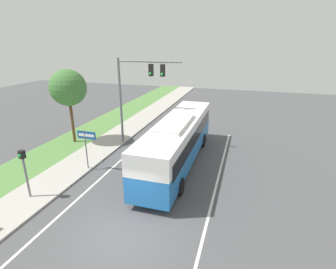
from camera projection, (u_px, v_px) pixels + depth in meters
name	position (u px, v px, depth m)	size (l,w,h in m)	color
ground_plane	(122.00, 234.00, 11.93)	(80.00, 80.00, 0.00)	#4C4C4F
sidewalk	(14.00, 209.00, 13.62)	(2.80, 80.00, 0.12)	#ADA89E
lane_divider_near	(55.00, 219.00, 12.92)	(0.14, 30.00, 0.01)	silver
lane_divider_far	(200.00, 251.00, 10.94)	(0.14, 30.00, 0.01)	silver
bus	(178.00, 139.00, 18.12)	(2.59, 12.31, 3.46)	#236BB7
signal_gantry	(136.00, 86.00, 20.64)	(5.21, 0.41, 7.08)	slate
pedestrian_signal	(24.00, 166.00, 13.98)	(0.28, 0.34, 2.89)	slate
street_sign	(86.00, 142.00, 17.21)	(1.35, 0.08, 2.83)	slate
roadside_tree	(68.00, 88.00, 21.09)	(2.94, 2.94, 6.13)	brown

